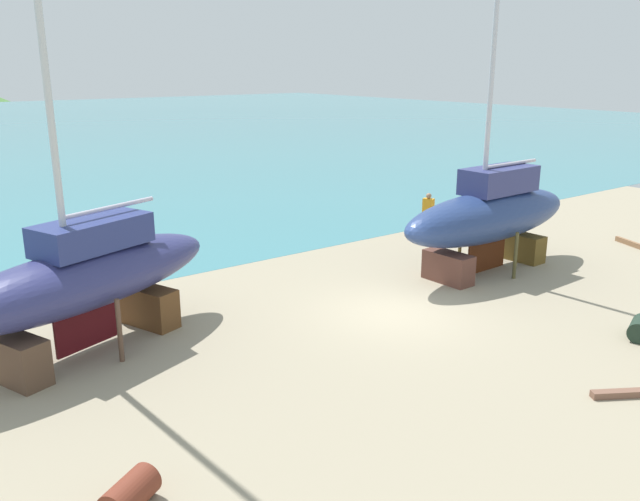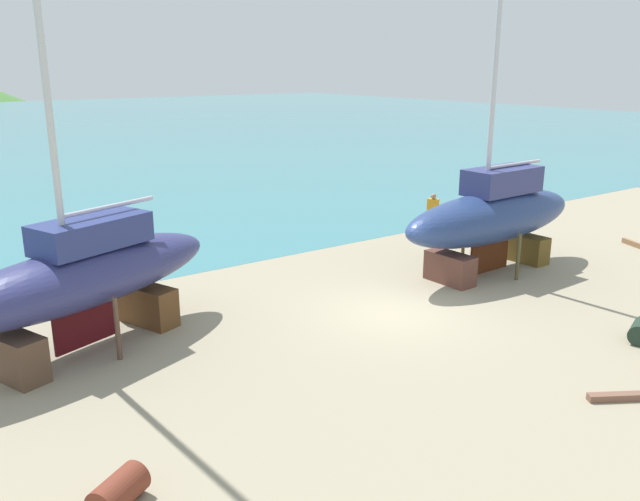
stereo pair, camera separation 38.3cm
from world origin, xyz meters
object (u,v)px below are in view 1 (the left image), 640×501
Objects in this scene: sailboat_mid_port at (490,214)px; worker at (428,213)px; sailboat_far_slipway at (84,277)px; barrel_ochre at (130,494)px.

sailboat_mid_port is 7.87× the size of worker.
sailboat_far_slipway reaches higher than worker.
worker is at bearing 171.51° from sailboat_far_slipway.
worker is 18.81m from barrel_ochre.
sailboat_mid_port is 12.95m from sailboat_far_slipway.
sailboat_far_slipway reaches higher than barrel_ochre.
sailboat_far_slipway is 13.92× the size of barrel_ochre.
sailboat_mid_port reaches higher than barrel_ochre.
sailboat_mid_port is 5.17m from worker.
sailboat_mid_port is 15.17m from barrel_ochre.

